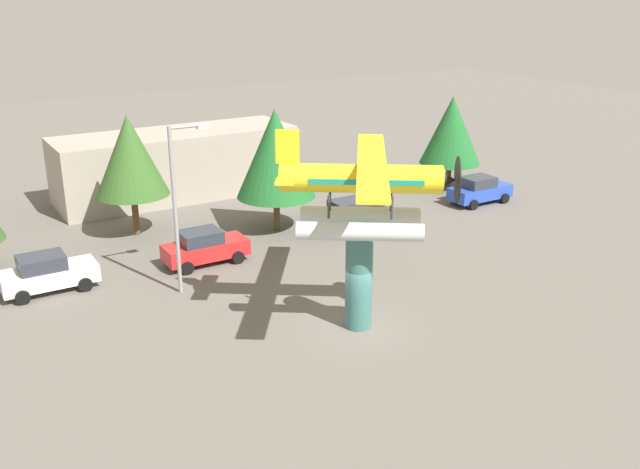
# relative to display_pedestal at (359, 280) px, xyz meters

# --- Properties ---
(ground_plane) EXTENTS (140.00, 140.00, 0.00)m
(ground_plane) POSITION_rel_display_pedestal_xyz_m (0.00, 0.00, -2.06)
(ground_plane) COLOR #605B54
(display_pedestal) EXTENTS (1.10, 1.10, 4.11)m
(display_pedestal) POSITION_rel_display_pedestal_xyz_m (0.00, 0.00, 0.00)
(display_pedestal) COLOR #386B66
(display_pedestal) RESTS_ON ground
(floatplane_monument) EXTENTS (7.13, 9.17, 4.00)m
(floatplane_monument) POSITION_rel_display_pedestal_xyz_m (0.11, -0.07, 3.73)
(floatplane_monument) COLOR silver
(floatplane_monument) RESTS_ON display_pedestal
(car_near_white) EXTENTS (4.20, 2.02, 1.76)m
(car_near_white) POSITION_rel_display_pedestal_xyz_m (-10.10, 10.28, -1.18)
(car_near_white) COLOR white
(car_near_white) RESTS_ON ground
(car_mid_red) EXTENTS (4.20, 2.02, 1.76)m
(car_mid_red) POSITION_rel_display_pedestal_xyz_m (-2.69, 9.73, -1.18)
(car_mid_red) COLOR red
(car_mid_red) RESTS_ON ground
(car_far_black) EXTENTS (4.20, 2.02, 1.76)m
(car_far_black) POSITION_rel_display_pedestal_xyz_m (6.54, 10.27, -1.18)
(car_far_black) COLOR black
(car_far_black) RESTS_ON ground
(car_distant_blue) EXTENTS (4.20, 2.02, 1.76)m
(car_distant_blue) POSITION_rel_display_pedestal_xyz_m (16.43, 10.27, -1.18)
(car_distant_blue) COLOR #2847B7
(car_distant_blue) RESTS_ON ground
(streetlight_primary) EXTENTS (1.84, 0.28, 7.63)m
(streetlight_primary) POSITION_rel_display_pedestal_xyz_m (-4.80, 7.01, 2.39)
(streetlight_primary) COLOR gray
(streetlight_primary) RESTS_ON ground
(storefront_building) EXTENTS (15.51, 5.12, 4.30)m
(storefront_building) POSITION_rel_display_pedestal_xyz_m (0.52, 22.00, 0.09)
(storefront_building) COLOR #9E9384
(storefront_building) RESTS_ON ground
(tree_east) EXTENTS (3.98, 3.98, 6.76)m
(tree_east) POSITION_rel_display_pedestal_xyz_m (-4.28, 15.80, 2.47)
(tree_east) COLOR brown
(tree_east) RESTS_ON ground
(tree_center_back) EXTENTS (4.44, 4.44, 6.94)m
(tree_center_back) POSITION_rel_display_pedestal_xyz_m (2.85, 12.42, 2.40)
(tree_center_back) COLOR brown
(tree_center_back) RESTS_ON ground
(tree_far_east) EXTENTS (4.12, 4.12, 6.34)m
(tree_far_east) POSITION_rel_display_pedestal_xyz_m (17.16, 14.07, 1.98)
(tree_far_east) COLOR brown
(tree_far_east) RESTS_ON ground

